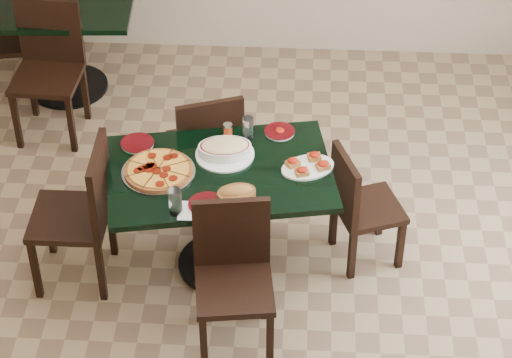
# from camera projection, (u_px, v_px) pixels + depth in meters

# --- Properties ---
(floor) EXTENTS (5.50, 5.50, 0.00)m
(floor) POSITION_uv_depth(u_px,v_px,m) (262.00, 290.00, 6.02)
(floor) COLOR #866E4D
(floor) RESTS_ON ground
(main_table) EXTENTS (1.41, 1.04, 0.75)m
(main_table) POSITION_uv_depth(u_px,v_px,m) (221.00, 195.00, 5.83)
(main_table) COLOR black
(main_table) RESTS_ON floor
(back_table) EXTENTS (1.14, 0.86, 0.75)m
(back_table) POSITION_uv_depth(u_px,v_px,m) (61.00, 29.00, 7.36)
(back_table) COLOR black
(back_table) RESTS_ON floor
(chair_far) EXTENTS (0.54, 0.54, 0.90)m
(chair_far) POSITION_uv_depth(u_px,v_px,m) (207.00, 145.00, 6.31)
(chair_far) COLOR black
(chair_far) RESTS_ON floor
(chair_near) EXTENTS (0.47, 0.47, 0.90)m
(chair_near) POSITION_uv_depth(u_px,v_px,m) (233.00, 268.00, 5.45)
(chair_near) COLOR black
(chair_near) RESTS_ON floor
(chair_right) EXTENTS (0.48, 0.48, 0.81)m
(chair_right) POSITION_uv_depth(u_px,v_px,m) (358.00, 203.00, 5.96)
(chair_right) COLOR black
(chair_right) RESTS_ON floor
(chair_left) EXTENTS (0.45, 0.45, 0.96)m
(chair_left) POSITION_uv_depth(u_px,v_px,m) (83.00, 208.00, 5.78)
(chair_left) COLOR black
(chair_left) RESTS_ON floor
(back_chair_near) EXTENTS (0.48, 0.48, 0.97)m
(back_chair_near) POSITION_uv_depth(u_px,v_px,m) (49.00, 61.00, 6.97)
(back_chair_near) COLOR black
(back_chair_near) RESTS_ON floor
(back_chair_left) EXTENTS (0.45, 0.45, 0.84)m
(back_chair_left) POSITION_uv_depth(u_px,v_px,m) (14.00, 34.00, 7.41)
(back_chair_left) COLOR black
(back_chair_left) RESTS_ON floor
(pepperoni_pizza) EXTENTS (0.42, 0.42, 0.04)m
(pepperoni_pizza) POSITION_uv_depth(u_px,v_px,m) (158.00, 170.00, 5.69)
(pepperoni_pizza) COLOR #ADADB3
(pepperoni_pizza) RESTS_ON main_table
(lasagna_casserole) EXTENTS (0.35, 0.35, 0.09)m
(lasagna_casserole) POSITION_uv_depth(u_px,v_px,m) (225.00, 149.00, 5.80)
(lasagna_casserole) COLOR white
(lasagna_casserole) RESTS_ON main_table
(bread_basket) EXTENTS (0.25, 0.21, 0.09)m
(bread_basket) POSITION_uv_depth(u_px,v_px,m) (236.00, 194.00, 5.49)
(bread_basket) COLOR brown
(bread_basket) RESTS_ON main_table
(bruschetta_platter) EXTENTS (0.38, 0.33, 0.05)m
(bruschetta_platter) POSITION_uv_depth(u_px,v_px,m) (308.00, 165.00, 5.72)
(bruschetta_platter) COLOR white
(bruschetta_platter) RESTS_ON main_table
(side_plate_near) EXTENTS (0.21, 0.21, 0.02)m
(side_plate_near) POSITION_uv_depth(u_px,v_px,m) (207.00, 204.00, 5.48)
(side_plate_near) COLOR white
(side_plate_near) RESTS_ON main_table
(side_plate_far_r) EXTENTS (0.18, 0.18, 0.03)m
(side_plate_far_r) POSITION_uv_depth(u_px,v_px,m) (280.00, 131.00, 5.99)
(side_plate_far_r) COLOR white
(side_plate_far_r) RESTS_ON main_table
(side_plate_far_l) EXTENTS (0.20, 0.20, 0.02)m
(side_plate_far_l) POSITION_uv_depth(u_px,v_px,m) (137.00, 143.00, 5.90)
(side_plate_far_l) COLOR white
(side_plate_far_l) RESTS_ON main_table
(napkin_setting) EXTENTS (0.16, 0.16, 0.01)m
(napkin_setting) POSITION_uv_depth(u_px,v_px,m) (193.00, 211.00, 5.44)
(napkin_setting) COLOR white
(napkin_setting) RESTS_ON main_table
(water_glass_a) EXTENTS (0.07, 0.07, 0.14)m
(water_glass_a) POSITION_uv_depth(u_px,v_px,m) (248.00, 128.00, 5.92)
(water_glass_a) COLOR white
(water_glass_a) RESTS_ON main_table
(water_glass_b) EXTENTS (0.07, 0.07, 0.16)m
(water_glass_b) POSITION_uv_depth(u_px,v_px,m) (175.00, 202.00, 5.38)
(water_glass_b) COLOR white
(water_glass_b) RESTS_ON main_table
(pepper_shaker) EXTENTS (0.05, 0.05, 0.09)m
(pepper_shaker) POSITION_uv_depth(u_px,v_px,m) (228.00, 130.00, 5.93)
(pepper_shaker) COLOR #B12F12
(pepper_shaker) RESTS_ON main_table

